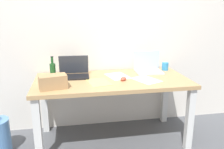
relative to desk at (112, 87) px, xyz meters
name	(u,v)px	position (x,y,z in m)	size (l,w,h in m)	color
ground_plane	(112,139)	(0.00, 0.00, -0.64)	(8.00, 8.00, 0.00)	#515459
back_wall	(105,24)	(0.00, 0.46, 0.66)	(5.20, 0.08, 2.60)	silver
desk	(112,87)	(0.00, 0.00, 0.00)	(1.67, 0.80, 0.74)	tan
laptop_left	(74,72)	(-0.41, 0.16, 0.15)	(0.34, 0.25, 0.23)	black
laptop_right	(148,68)	(0.48, 0.22, 0.15)	(0.32, 0.25, 0.24)	silver
beer_bottle	(53,69)	(-0.64, 0.20, 0.18)	(0.06, 0.06, 0.24)	#1E5123
computer_mouse	(123,79)	(0.11, -0.07, 0.11)	(0.06, 0.10, 0.03)	#D84C38
cardboard_box	(53,82)	(-0.61, -0.22, 0.16)	(0.26, 0.14, 0.13)	tan
coffee_mug	(165,66)	(0.72, 0.27, 0.14)	(0.08, 0.08, 0.10)	#338CC6
paper_yellow_folder	(99,82)	(-0.16, -0.09, 0.10)	(0.21, 0.30, 0.00)	#F4E06B
paper_sheet_front_right	(146,80)	(0.36, -0.10, 0.10)	(0.21, 0.30, 0.00)	white
paper_sheet_near_back	(118,76)	(0.08, 0.09, 0.10)	(0.21, 0.30, 0.00)	white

